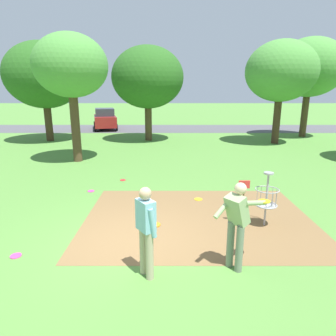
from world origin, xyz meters
TOP-DOWN VIEW (x-y plane):
  - ground_plane at (0.00, 0.00)m, footprint 160.00×160.00m
  - dirt_tee_pad at (1.67, 1.30)m, footprint 5.99×4.46m
  - disc_golf_basket at (3.26, 0.90)m, footprint 0.98×0.58m
  - player_foreground_watching at (0.49, -1.23)m, footprint 0.45×0.48m
  - player_throwing at (2.15, -0.99)m, footprint 1.13×0.59m
  - frisbee_near_basket at (-2.27, -0.58)m, footprint 0.22×0.22m
  - frisbee_by_tee at (-1.75, 3.49)m, footprint 0.23×0.23m
  - frisbee_mid_grass at (-0.85, 4.77)m, footprint 0.21×0.21m
  - frisbee_far_left at (0.13, 2.58)m, footprint 0.22×0.22m
  - frisbee_scattered_a at (1.82, 2.70)m, footprint 0.25×0.25m
  - tree_near_left at (10.95, 16.01)m, footprint 4.82×4.82m
  - tree_mid_left at (-3.51, 7.99)m, footprint 3.33×3.33m
  - tree_mid_center at (-7.23, 14.11)m, footprint 5.01×5.01m
  - tree_mid_right at (-0.47, 14.27)m, footprint 4.74×4.74m
  - tree_far_left at (7.85, 13.06)m, footprint 4.36×4.36m
  - parking_lot_strip at (0.00, 20.93)m, footprint 36.00×6.00m
  - parked_car_leftmost at (-4.74, 20.40)m, footprint 2.77×4.51m

SIDE VIEW (x-z plane):
  - ground_plane at x=0.00m, z-range 0.00..0.00m
  - parking_lot_strip at x=0.00m, z-range 0.00..0.01m
  - dirt_tee_pad at x=1.67m, z-range 0.00..0.01m
  - frisbee_near_basket at x=-2.27m, z-range 0.00..0.02m
  - frisbee_by_tee at x=-1.75m, z-range 0.00..0.02m
  - frisbee_mid_grass at x=-0.85m, z-range 0.00..0.02m
  - frisbee_far_left at x=0.13m, z-range 0.00..0.02m
  - frisbee_scattered_a at x=1.82m, z-range 0.00..0.02m
  - disc_golf_basket at x=3.26m, z-range 0.06..1.45m
  - parked_car_leftmost at x=-4.74m, z-range 0.00..1.84m
  - player_foreground_watching at x=0.49m, z-range 0.11..1.82m
  - player_throwing at x=2.15m, z-range 0.13..1.84m
  - tree_mid_right at x=-0.47m, z-range 1.06..7.26m
  - tree_mid_center at x=-7.23m, z-range 1.08..7.51m
  - tree_mid_left at x=-3.51m, z-range 1.45..7.29m
  - tree_far_left at x=7.85m, z-range 1.30..7.65m
  - tree_near_left at x=10.95m, z-range 1.42..8.39m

